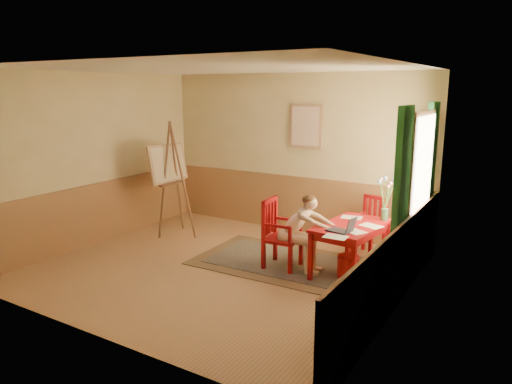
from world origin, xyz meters
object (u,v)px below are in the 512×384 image
Objects in this scene: chair_back at (369,226)px; laptop at (343,229)px; chair_left at (279,234)px; figure at (300,229)px; easel at (170,168)px; table at (351,231)px.

laptop is at bearing -87.18° from chair_back.
laptop is (1.00, -0.13, 0.26)m from chair_left.
easel is at bearing 170.77° from figure.
easel reaches higher than chair_left.
laptop is at bearing -9.76° from easel.
chair_back is 2.41× the size of laptop.
chair_back is 1.33m from figure.
table is at bearing -3.10° from easel.
table is 3.32× the size of laptop.
chair_back is 0.46× the size of easel.
figure is (0.32, 0.02, 0.11)m from chair_left.
easel is (-2.42, 0.46, 0.68)m from chair_left.
table is 1.26× the size of chair_left.
chair_back is 0.82× the size of figure.
chair_left is at bearing 172.80° from laptop.
table is 1.02m from chair_left.
laptop is at bearing -11.86° from figure.
table is at bearing 21.92° from figure.
chair_left is at bearing -177.00° from figure.
table is at bearing 16.04° from chair_left.
chair_left is 1.04m from laptop.
chair_left is 2.56m from easel.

